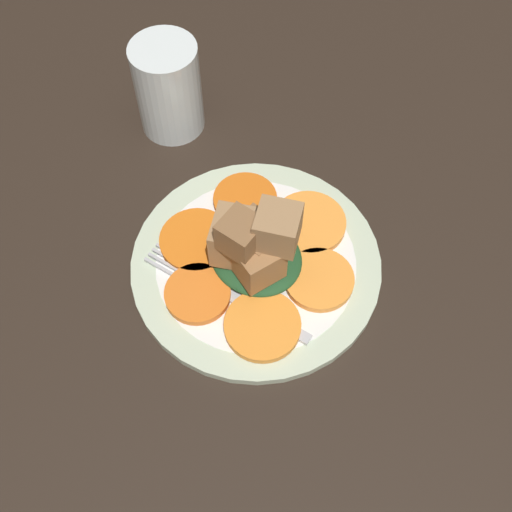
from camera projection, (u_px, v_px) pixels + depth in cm
name	position (u px, v px, depth cm)	size (l,w,h in cm)	color
table_slab	(256.00, 271.00, 67.27)	(120.00, 120.00, 2.00)	black
plate	(256.00, 264.00, 65.96)	(25.67, 25.67, 1.05)	beige
carrot_slice_0	(198.00, 294.00, 63.07)	(6.59, 6.59, 0.82)	orange
carrot_slice_1	(262.00, 326.00, 61.30)	(7.45, 7.45, 0.82)	orange
carrot_slice_2	(319.00, 280.00, 63.89)	(7.00, 7.00, 0.82)	orange
carrot_slice_3	(309.00, 223.00, 67.38)	(7.81, 7.81, 0.82)	orange
carrot_slice_4	(245.00, 200.00, 68.91)	(6.89, 6.89, 0.82)	orange
carrot_slice_5	(196.00, 240.00, 66.26)	(7.64, 7.64, 0.82)	orange
center_pile	(254.00, 246.00, 61.93)	(9.75, 8.78, 9.72)	#1E4723
fork	(223.00, 292.00, 63.40)	(18.63, 5.77, 0.40)	#B2B2B7
water_glass	(168.00, 88.00, 71.81)	(7.47, 7.47, 11.19)	silver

